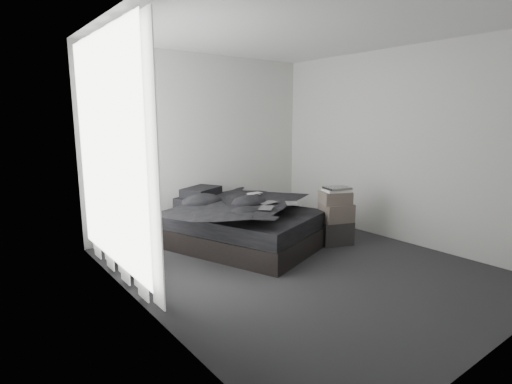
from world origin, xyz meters
TOP-DOWN VIEW (x-y plane):
  - floor at (0.00, 0.00)m, footprint 3.60×4.20m
  - ceiling at (0.00, 0.00)m, footprint 3.60×4.20m
  - wall_back at (0.00, 2.10)m, footprint 3.60×0.01m
  - wall_left at (-1.80, 0.00)m, footprint 0.01×4.20m
  - wall_right at (1.80, 0.00)m, footprint 0.01×4.20m
  - window_left at (-1.78, 0.90)m, footprint 0.02×2.00m
  - curtain_left at (-1.73, 0.90)m, footprint 0.06×2.12m
  - bed at (-0.06, 1.02)m, footprint 2.00×2.28m
  - mattress at (-0.06, 1.02)m, footprint 1.93×2.21m
  - duvet at (-0.04, 0.98)m, footprint 1.88×2.01m
  - pillow_lower at (-0.35, 1.70)m, footprint 0.67×0.56m
  - pillow_upper at (-0.28, 1.71)m, footprint 0.64×0.57m
  - laptop at (0.26, 1.18)m, footprint 0.31×0.21m
  - comic_a at (-0.10, 0.46)m, footprint 0.28×0.28m
  - comic_b at (0.11, 0.69)m, footprint 0.26×0.19m
  - comic_c at (0.32, 0.47)m, footprint 0.27×0.29m
  - side_stand at (-1.56, 1.28)m, footprint 0.45×0.45m
  - papers at (-1.55, 1.27)m, footprint 0.30×0.28m
  - floor_books at (-1.58, 0.76)m, footprint 0.13×0.19m
  - box_lower at (0.98, 0.33)m, footprint 0.51×0.46m
  - box_mid at (0.99, 0.32)m, footprint 0.47×0.42m
  - box_upper at (0.97, 0.33)m, footprint 0.47×0.43m
  - art_book_white at (0.98, 0.33)m, footprint 0.39×0.36m
  - art_book_snake at (0.99, 0.32)m, footprint 0.37×0.32m

SIDE VIEW (x-z plane):
  - floor at x=0.00m, z-range -0.01..0.01m
  - floor_books at x=-1.58m, z-range 0.00..0.13m
  - bed at x=-0.06m, z-range 0.00..0.26m
  - box_lower at x=0.98m, z-range 0.00..0.31m
  - side_stand at x=-1.56m, z-range 0.00..0.63m
  - mattress at x=-0.06m, z-range 0.26..0.46m
  - box_mid at x=0.99m, z-range 0.31..0.55m
  - pillow_lower at x=-0.35m, z-range 0.46..0.59m
  - duvet at x=-0.04m, z-range 0.46..0.68m
  - box_upper at x=0.97m, z-range 0.55..0.72m
  - papers at x=-1.55m, z-range 0.63..0.64m
  - pillow_upper at x=-0.28m, z-range 0.59..0.71m
  - comic_a at x=-0.10m, z-range 0.68..0.69m
  - comic_b at x=0.11m, z-range 0.69..0.70m
  - laptop at x=0.26m, z-range 0.68..0.71m
  - comic_c at x=0.32m, z-range 0.70..0.70m
  - art_book_white at x=0.98m, z-range 0.72..0.75m
  - art_book_snake at x=0.99m, z-range 0.75..0.78m
  - curtain_left at x=-1.73m, z-range 0.04..2.52m
  - wall_back at x=0.00m, z-range 0.00..2.60m
  - wall_left at x=-1.80m, z-range 0.00..2.60m
  - wall_right at x=1.80m, z-range 0.00..2.60m
  - window_left at x=-1.78m, z-range 0.20..2.50m
  - ceiling at x=0.00m, z-range 2.60..2.60m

